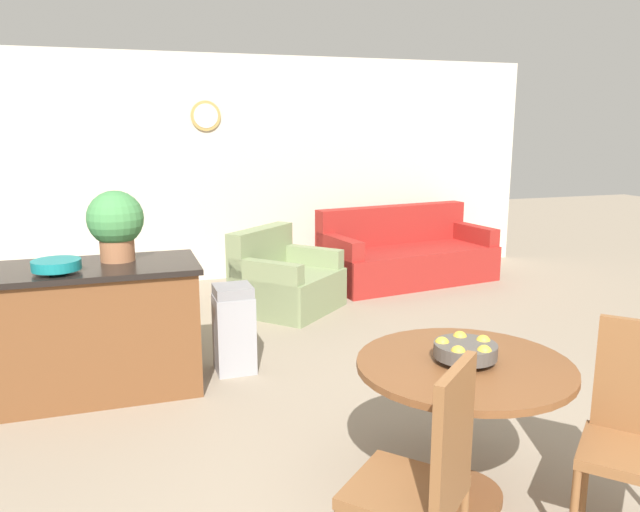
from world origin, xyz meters
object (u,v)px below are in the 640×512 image
teal_bowl (56,265)px  couch (406,256)px  dining_chair_near_right (635,427)px  potted_plant (116,222)px  dining_chair_near_left (424,475)px  trash_bin (234,329)px  dining_table (463,394)px  kitchen_island (96,329)px  armchair (284,283)px  fruit_bowl (465,350)px

teal_bowl → couch: 4.51m
dining_chair_near_right → potted_plant: bearing=-2.1°
teal_bowl → couch: teal_bowl is taller
dining_chair_near_left → trash_bin: bearing=53.8°
dining_table → couch: bearing=67.5°
trash_bin → couch: bearing=40.9°
dining_chair_near_left → dining_chair_near_right: 1.09m
dining_chair_near_left → kitchen_island: size_ratio=0.71×
kitchen_island → armchair: (1.80, 1.56, -0.18)m
dining_table → trash_bin: dining_table is taller
potted_plant → dining_table: bearing=-52.5°
couch → dining_chair_near_right: bearing=-112.4°
dining_chair_near_left → teal_bowl: bearing=79.8°
teal_bowl → dining_chair_near_right: bearing=-42.1°
teal_bowl → armchair: (2.00, 1.73, -0.70)m
fruit_bowl → trash_bin: bearing=110.8°
dining_chair_near_left → trash_bin: 2.64m
kitchen_island → couch: (3.53, 2.27, -0.17)m
dining_chair_near_right → armchair: bearing=-34.2°
dining_chair_near_right → couch: 4.90m
potted_plant → trash_bin: potted_plant is taller
dining_chair_near_right → kitchen_island: bearing=1.4°
fruit_bowl → potted_plant: bearing=127.5°
dining_chair_near_left → dining_table: bearing=6.1°
dining_chair_near_right → teal_bowl: same height
dining_table → kitchen_island: (-1.77, 1.96, -0.10)m
potted_plant → armchair: (1.61, 1.45, -0.92)m
trash_bin → dining_table: bearing=-69.2°
dining_chair_near_left → couch: 5.32m
dining_chair_near_right → dining_chair_near_left: bearing=51.1°
kitchen_island → potted_plant: bearing=30.6°
potted_plant → armchair: potted_plant is taller
teal_bowl → kitchen_island: bearing=40.5°
teal_bowl → armchair: size_ratio=0.24×
dining_table → couch: size_ratio=0.49×
dining_chair_near_right → teal_bowl: 3.46m
fruit_bowl → dining_chair_near_right: bearing=-41.9°
dining_chair_near_left → trash_bin: size_ratio=1.49×
dining_table → trash_bin: size_ratio=1.56×
couch → trash_bin: bearing=-147.5°
potted_plant → couch: (3.35, 2.17, -0.91)m
dining_table → potted_plant: potted_plant is taller
kitchen_island → dining_chair_near_right: bearing=-46.6°
potted_plant → trash_bin: bearing=-1.9°
trash_bin → armchair: (0.80, 1.48, -0.05)m
kitchen_island → dining_table: bearing=-48.0°
dining_chair_near_right → trash_bin: (-1.35, 2.56, -0.22)m
dining_chair_near_right → teal_bowl: bearing=5.9°
dining_chair_near_left → fruit_bowl: bearing=6.1°
fruit_bowl → teal_bowl: teal_bowl is taller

